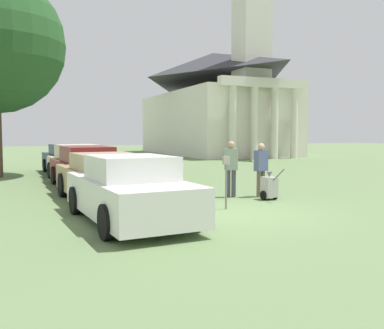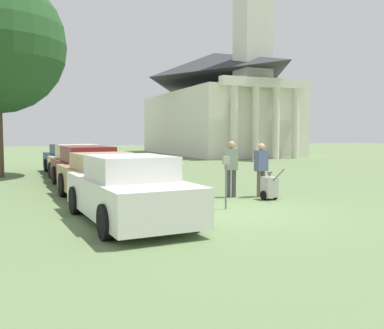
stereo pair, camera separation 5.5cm
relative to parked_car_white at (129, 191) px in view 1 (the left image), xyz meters
The scene contains 11 objects.
ground_plane 2.87m from the parked_car_white, ahead, with size 120.00×120.00×0.00m, color #607A4C.
parked_car_white is the anchor object (origin of this frame).
parked_car_tan 2.95m from the parked_car_white, 90.00° to the left, with size 2.29×5.32×1.43m.
parked_car_maroon 6.46m from the parked_car_white, 89.99° to the left, with size 2.22×5.42×1.52m.
parked_car_cream 9.13m from the parked_car_white, 90.00° to the left, with size 2.18×4.76×1.53m.
parked_car_navy 12.28m from the parked_car_white, 90.00° to the left, with size 2.23×5.30×1.45m.
parking_meter 2.83m from the parked_car_white, 12.22° to the left, with size 0.18×0.09×1.40m.
person_worker 4.58m from the parked_car_white, 32.34° to the left, with size 0.47×0.40×1.76m.
person_supervisor 5.23m from the parked_car_white, 24.25° to the left, with size 0.46×0.31×1.69m.
equipment_cart 4.96m from the parked_car_white, 18.32° to the left, with size 0.47×0.99×1.00m.
church 32.15m from the parked_car_white, 61.11° to the left, with size 9.27×18.80×24.40m.
Camera 1 is at (-5.09, -9.52, 2.01)m, focal length 40.00 mm.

